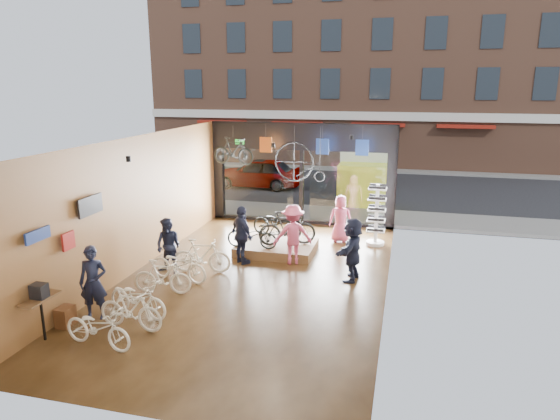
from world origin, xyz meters
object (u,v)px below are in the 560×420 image
(floor_bike_4, at_px, (179,265))
(display_bike_mid, at_px, (287,228))
(customer_5, at_px, (352,249))
(box_truck, at_px, (368,169))
(floor_bike_0, at_px, (98,328))
(street_car, at_px, (258,173))
(floor_bike_2, at_px, (138,298))
(customer_0, at_px, (93,283))
(customer_3, at_px, (293,234))
(sunglasses_rack, at_px, (376,215))
(display_bike_right, at_px, (277,223))
(customer_2, at_px, (242,235))
(floor_bike_3, at_px, (162,277))
(display_platform, at_px, (277,248))
(hung_bike, at_px, (233,151))
(display_bike_left, at_px, (252,235))
(penny_farthing, at_px, (302,164))
(customer_1, at_px, (168,246))
(floor_bike_1, at_px, (130,309))
(floor_bike_5, at_px, (202,256))
(customer_4, at_px, (340,219))

(floor_bike_4, height_order, display_bike_mid, display_bike_mid)
(floor_bike_4, relative_size, customer_5, 1.00)
(box_truck, bearing_deg, floor_bike_0, -105.24)
(street_car, bearing_deg, floor_bike_2, 6.12)
(customer_0, xyz_separation_m, customer_3, (3.55, 4.59, 0.04))
(display_bike_mid, relative_size, customer_0, 1.05)
(display_bike_mid, xyz_separation_m, sunglasses_rack, (2.61, 1.64, 0.18))
(display_bike_right, bearing_deg, customer_2, 176.92)
(floor_bike_3, xyz_separation_m, display_platform, (1.99, 3.81, -0.30))
(sunglasses_rack, bearing_deg, floor_bike_4, -145.82)
(display_bike_right, height_order, hung_bike, hung_bike)
(floor_bike_0, xyz_separation_m, display_bike_right, (1.85, 7.22, 0.34))
(display_bike_left, distance_m, penny_farthing, 3.58)
(display_bike_mid, height_order, display_bike_right, display_bike_mid)
(floor_bike_2, bearing_deg, box_truck, -3.90)
(street_car, height_order, display_bike_mid, street_car)
(box_truck, xyz_separation_m, floor_bike_0, (-4.15, -15.22, -0.93))
(display_bike_mid, distance_m, customer_3, 0.85)
(customer_1, bearing_deg, display_bike_right, 65.34)
(display_bike_left, height_order, customer_2, customer_2)
(floor_bike_0, relative_size, display_bike_right, 0.91)
(display_platform, height_order, customer_0, customer_0)
(sunglasses_rack, bearing_deg, customer_5, -105.56)
(display_platform, bearing_deg, display_bike_mid, -8.94)
(floor_bike_2, distance_m, floor_bike_3, 1.28)
(floor_bike_1, bearing_deg, street_car, 10.89)
(street_car, relative_size, sunglasses_rack, 2.22)
(customer_1, xyz_separation_m, customer_5, (5.02, 0.78, 0.07))
(penny_farthing, bearing_deg, customer_1, -120.01)
(display_platform, relative_size, display_bike_right, 1.35)
(floor_bike_1, distance_m, floor_bike_5, 3.52)
(display_bike_right, relative_size, hung_bike, 1.12)
(floor_bike_2, bearing_deg, display_bike_left, -4.06)
(customer_2, height_order, penny_farthing, penny_farthing)
(box_truck, distance_m, customer_1, 12.07)
(floor_bike_1, height_order, penny_farthing, penny_farthing)
(customer_3, height_order, penny_farthing, penny_farthing)
(display_bike_right, bearing_deg, floor_bike_2, 176.65)
(floor_bike_0, height_order, display_platform, floor_bike_0)
(floor_bike_0, height_order, floor_bike_4, floor_bike_4)
(display_bike_mid, height_order, customer_3, customer_3)
(street_car, relative_size, customer_5, 2.59)
(floor_bike_0, distance_m, hung_bike, 8.79)
(display_bike_right, height_order, customer_2, customer_2)
(floor_bike_3, bearing_deg, customer_1, 12.52)
(floor_bike_4, bearing_deg, floor_bike_5, -15.29)
(customer_1, bearing_deg, floor_bike_3, -58.54)
(floor_bike_3, height_order, customer_2, customer_2)
(customer_4, bearing_deg, display_bike_mid, 44.69)
(floor_bike_2, distance_m, hung_bike, 7.38)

